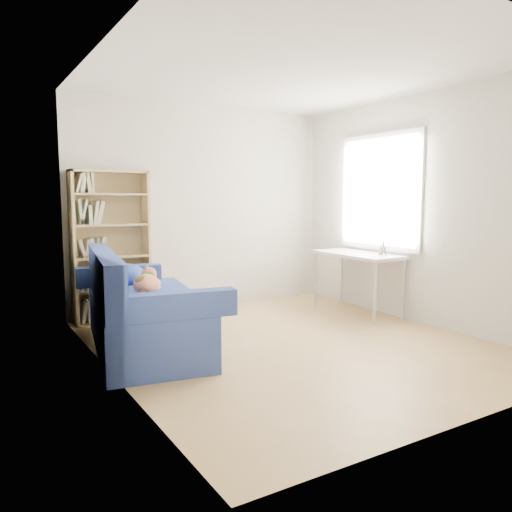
{
  "coord_description": "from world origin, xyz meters",
  "views": [
    {
      "loc": [
        -2.77,
        -3.91,
        1.43
      ],
      "look_at": [
        -0.22,
        0.33,
        0.85
      ],
      "focal_mm": 35.0,
      "sensor_mm": 36.0,
      "label": 1
    }
  ],
  "objects_px": {
    "desk": "(357,259)",
    "pen_cup": "(383,250)",
    "sofa": "(140,312)",
    "bookshelf": "(111,252)"
  },
  "relations": [
    {
      "from": "desk",
      "to": "pen_cup",
      "type": "relative_size",
      "value": 7.07
    },
    {
      "from": "sofa",
      "to": "pen_cup",
      "type": "bearing_deg",
      "value": 4.64
    },
    {
      "from": "bookshelf",
      "to": "pen_cup",
      "type": "relative_size",
      "value": 10.33
    },
    {
      "from": "sofa",
      "to": "desk",
      "type": "height_order",
      "value": "sofa"
    },
    {
      "from": "sofa",
      "to": "bookshelf",
      "type": "distance_m",
      "value": 1.31
    },
    {
      "from": "bookshelf",
      "to": "pen_cup",
      "type": "height_order",
      "value": "bookshelf"
    },
    {
      "from": "desk",
      "to": "sofa",
      "type": "bearing_deg",
      "value": -178.67
    },
    {
      "from": "sofa",
      "to": "pen_cup",
      "type": "xyz_separation_m",
      "value": [
        2.9,
        -0.24,
        0.46
      ]
    },
    {
      "from": "bookshelf",
      "to": "sofa",
      "type": "bearing_deg",
      "value": -93.13
    },
    {
      "from": "sofa",
      "to": "desk",
      "type": "xyz_separation_m",
      "value": [
        2.78,
        0.06,
        0.32
      ]
    }
  ]
}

